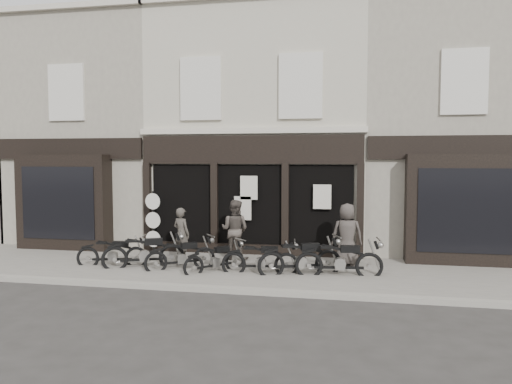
% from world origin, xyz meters
% --- Properties ---
extents(ground_plane, '(90.00, 90.00, 0.00)m').
position_xyz_m(ground_plane, '(0.00, 0.00, 0.00)').
color(ground_plane, '#2D2B28').
rests_on(ground_plane, ground).
extents(pavement, '(30.00, 4.20, 0.12)m').
position_xyz_m(pavement, '(0.00, 0.90, 0.06)').
color(pavement, slate).
rests_on(pavement, ground_plane).
extents(kerb, '(30.00, 0.25, 0.13)m').
position_xyz_m(kerb, '(0.00, -1.25, 0.07)').
color(kerb, gray).
rests_on(kerb, ground_plane).
extents(central_building, '(7.30, 6.22, 8.34)m').
position_xyz_m(central_building, '(0.00, 5.95, 4.08)').
color(central_building, '#B3AD9A').
rests_on(central_building, ground).
extents(neighbour_left, '(5.60, 6.73, 8.34)m').
position_xyz_m(neighbour_left, '(-6.35, 5.90, 4.04)').
color(neighbour_left, gray).
rests_on(neighbour_left, ground).
extents(neighbour_right, '(5.60, 6.73, 8.34)m').
position_xyz_m(neighbour_right, '(6.35, 5.90, 4.04)').
color(neighbour_right, gray).
rests_on(neighbour_right, ground).
extents(motorcycle_0, '(2.00, 0.74, 0.97)m').
position_xyz_m(motorcycle_0, '(-3.53, 0.57, 0.39)').
color(motorcycle_0, black).
rests_on(motorcycle_0, ground).
extents(motorcycle_1, '(2.16, 1.25, 1.11)m').
position_xyz_m(motorcycle_1, '(-2.54, 0.53, 0.44)').
color(motorcycle_1, black).
rests_on(motorcycle_1, ground).
extents(motorcycle_2, '(1.75, 1.46, 0.99)m').
position_xyz_m(motorcycle_2, '(-1.46, 0.57, 0.39)').
color(motorcycle_2, black).
rests_on(motorcycle_2, ground).
extents(motorcycle_3, '(1.47, 1.54, 0.92)m').
position_xyz_m(motorcycle_3, '(-0.43, 0.43, 0.36)').
color(motorcycle_3, black).
rests_on(motorcycle_3, ground).
extents(motorcycle_4, '(2.08, 0.60, 1.00)m').
position_xyz_m(motorcycle_4, '(0.83, 0.46, 0.40)').
color(motorcycle_4, black).
rests_on(motorcycle_4, ground).
extents(motorcycle_5, '(2.18, 1.19, 1.11)m').
position_xyz_m(motorcycle_5, '(1.89, 0.56, 0.44)').
color(motorcycle_5, black).
rests_on(motorcycle_5, ground).
extents(motorcycle_6, '(2.30, 0.65, 1.10)m').
position_xyz_m(motorcycle_6, '(2.92, 0.55, 0.44)').
color(motorcycle_6, black).
rests_on(motorcycle_6, ground).
extents(man_left, '(0.68, 0.58, 1.59)m').
position_xyz_m(man_left, '(-1.80, 1.53, 0.92)').
color(man_left, '#413C35').
rests_on(man_left, pavement).
extents(man_centre, '(0.99, 0.83, 1.81)m').
position_xyz_m(man_centre, '(-0.27, 2.00, 1.03)').
color(man_centre, '#49413B').
rests_on(man_centre, pavement).
extents(man_right, '(0.93, 0.66, 1.79)m').
position_xyz_m(man_right, '(3.08, 1.78, 1.01)').
color(man_right, '#3F3935').
rests_on(man_right, pavement).
extents(advert_sign_post, '(0.52, 0.33, 2.13)m').
position_xyz_m(advert_sign_post, '(-3.02, 2.33, 1.04)').
color(advert_sign_post, black).
rests_on(advert_sign_post, ground).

